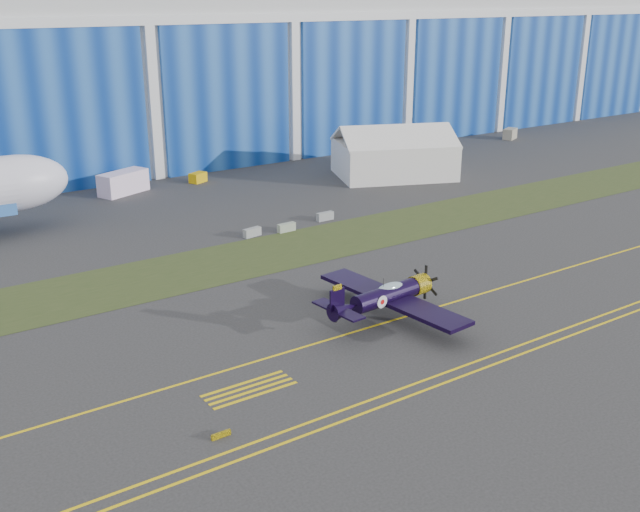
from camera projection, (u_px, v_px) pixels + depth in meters
ground at (388, 290)px, 63.51m from camera, size 260.00×260.00×0.00m
grass_median at (299, 247)px, 74.42m from camera, size 260.00×10.00×0.02m
hangar at (95, 55)px, 114.54m from camera, size 220.00×45.70×30.00m
taxiway_centreline at (428, 310)px, 59.61m from camera, size 200.00×0.20×0.02m
edge_line_near at (520, 355)px, 52.20m from camera, size 80.00×0.20×0.02m
edge_line_far at (509, 349)px, 52.98m from camera, size 80.00×0.20×0.02m
hold_short_ladder at (249, 389)px, 47.63m from camera, size 6.00×2.40×0.02m
guard_board_left at (221, 435)px, 42.41m from camera, size 1.20×0.15×0.35m
warbird at (386, 296)px, 57.23m from camera, size 12.97×15.16×4.19m
tent at (394, 150)px, 102.24m from camera, size 18.54×16.24×7.17m
shipping_container at (123, 183)px, 93.89m from camera, size 6.94×4.85×2.79m
tug at (198, 177)px, 99.71m from camera, size 2.62×2.20×1.31m
gse_box at (510, 134)px, 129.36m from camera, size 3.43×2.73×1.82m
barrier_a at (252, 232)px, 77.50m from camera, size 2.07×0.92×0.90m
barrier_b at (287, 227)px, 79.08m from camera, size 2.02×0.65×0.90m
barrier_c at (325, 216)px, 83.07m from camera, size 2.01×0.62×0.90m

